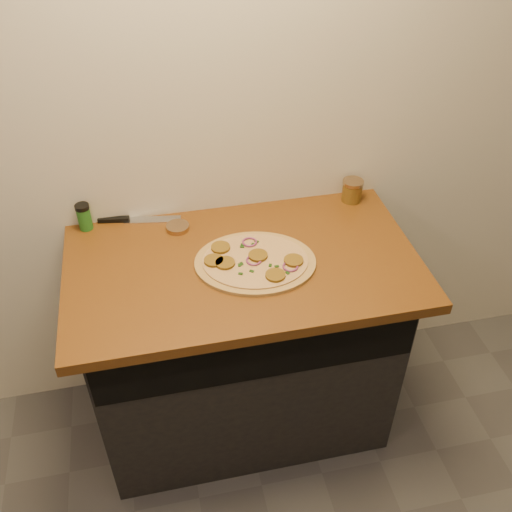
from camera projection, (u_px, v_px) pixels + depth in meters
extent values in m
cube|color=beige|center=(222.00, 95.00, 1.90)|extent=(4.00, 0.02, 2.70)
cube|color=black|center=(243.00, 346.00, 2.26)|extent=(1.10, 0.60, 0.86)
cube|color=brown|center=(243.00, 265.00, 1.95)|extent=(1.20, 0.70, 0.04)
cylinder|color=tan|center=(255.00, 262.00, 1.92)|extent=(0.47, 0.47, 0.01)
cylinder|color=beige|center=(255.00, 260.00, 1.92)|extent=(0.41, 0.41, 0.01)
cylinder|color=brown|center=(258.00, 255.00, 1.92)|extent=(0.07, 0.07, 0.01)
cylinder|color=brown|center=(214.00, 261.00, 1.90)|extent=(0.07, 0.07, 0.01)
cylinder|color=brown|center=(275.00, 275.00, 1.85)|extent=(0.07, 0.07, 0.01)
cylinder|color=brown|center=(221.00, 247.00, 1.96)|extent=(0.07, 0.07, 0.01)
cylinder|color=brown|center=(225.00, 263.00, 1.89)|extent=(0.07, 0.07, 0.01)
cylinder|color=brown|center=(294.00, 260.00, 1.90)|extent=(0.07, 0.07, 0.01)
torus|color=#6F295B|center=(290.00, 266.00, 1.88)|extent=(0.05, 0.05, 0.01)
torus|color=#6F295B|center=(254.00, 260.00, 1.91)|extent=(0.05, 0.05, 0.01)
torus|color=#6F295B|center=(250.00, 242.00, 1.98)|extent=(0.05, 0.05, 0.01)
cube|color=black|center=(242.00, 264.00, 1.90)|extent=(0.01, 0.02, 0.00)
cube|color=black|center=(254.00, 244.00, 1.98)|extent=(0.02, 0.02, 0.00)
cube|color=black|center=(287.00, 273.00, 1.86)|extent=(0.02, 0.02, 0.00)
cube|color=black|center=(257.00, 242.00, 1.99)|extent=(0.02, 0.02, 0.00)
cube|color=black|center=(265.00, 258.00, 1.92)|extent=(0.01, 0.02, 0.00)
cube|color=black|center=(241.00, 274.00, 1.86)|extent=(0.02, 0.01, 0.00)
cube|color=black|center=(252.00, 271.00, 1.87)|extent=(0.02, 0.02, 0.00)
cube|color=black|center=(242.00, 247.00, 1.97)|extent=(0.02, 0.01, 0.00)
cube|color=black|center=(277.00, 266.00, 1.89)|extent=(0.01, 0.01, 0.00)
cube|color=black|center=(270.00, 265.00, 1.89)|extent=(0.01, 0.02, 0.00)
cube|color=black|center=(226.00, 250.00, 1.95)|extent=(0.02, 0.02, 0.00)
cube|color=black|center=(243.00, 245.00, 1.98)|extent=(0.02, 0.02, 0.00)
cube|color=black|center=(239.00, 265.00, 1.89)|extent=(0.01, 0.02, 0.00)
cube|color=black|center=(228.00, 247.00, 1.96)|extent=(0.02, 0.02, 0.00)
cube|color=#B7BAC1|center=(153.00, 220.00, 2.12)|extent=(0.21, 0.07, 0.00)
cube|color=black|center=(114.00, 220.00, 2.11)|extent=(0.12, 0.04, 0.02)
cylinder|color=#9F805C|center=(178.00, 227.00, 2.07)|extent=(0.09, 0.09, 0.02)
cylinder|color=maroon|center=(352.00, 192.00, 2.20)|extent=(0.08, 0.08, 0.07)
cylinder|color=#9F805C|center=(353.00, 182.00, 2.17)|extent=(0.08, 0.08, 0.01)
cylinder|color=#20611E|center=(85.00, 219.00, 2.05)|extent=(0.05, 0.05, 0.09)
cylinder|color=black|center=(82.00, 207.00, 2.02)|extent=(0.05, 0.05, 0.02)
cylinder|color=white|center=(283.00, 265.00, 1.92)|extent=(0.19, 0.19, 0.00)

